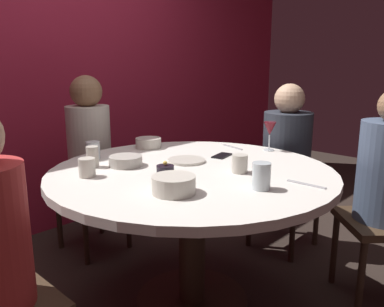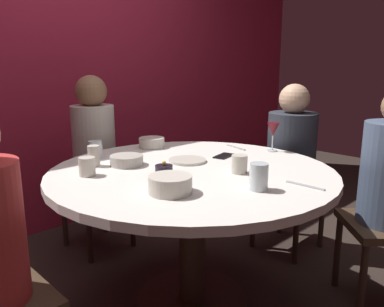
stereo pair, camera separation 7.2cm
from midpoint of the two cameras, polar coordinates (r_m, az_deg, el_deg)
The scene contains 19 objects.
ground_plane at distance 2.27m, azimuth -0.97°, elevation -20.90°, with size 8.00×8.00×0.00m, color #2D231E.
back_wall at distance 3.14m, azimuth -21.82°, elevation 12.69°, with size 6.00×0.10×2.60m, color maroon.
dining_table at distance 2.00m, azimuth -1.04°, elevation -6.22°, with size 1.43×1.43×0.75m.
seated_diner_back at distance 2.69m, azimuth -15.60°, elevation 1.18°, with size 0.40×0.40×1.20m.
seated_diner_right at distance 2.70m, azimuth 13.01°, elevation 0.74°, with size 0.40×0.40×1.14m.
candle_holder at distance 1.79m, azimuth -5.10°, elevation -2.75°, with size 0.08×0.08×0.09m.
wine_glass at distance 2.39m, azimuth 10.51°, elevation 3.44°, with size 0.08×0.08×0.18m.
dinner_plate at distance 2.10m, azimuth -1.83°, elevation -1.04°, with size 0.20×0.20×0.01m, color beige.
cell_phone at distance 2.22m, azimuth 3.49°, elevation -0.32°, with size 0.07×0.14×0.01m, color black.
bowl_serving_large at distance 1.59m, azimuth -4.01°, elevation -4.59°, with size 0.18×0.18×0.07m, color beige.
bowl_salad_center at distance 2.04m, azimuth -10.72°, elevation -1.08°, with size 0.17×0.17×0.05m, color #B2ADA3.
bowl_small_white at distance 2.46m, azimuth -7.26°, elevation 1.55°, with size 0.16×0.16×0.06m, color beige.
cup_near_candle at distance 1.89m, azimuth -16.24°, elevation -2.00°, with size 0.08×0.08×0.09m, color beige.
cup_by_left_diner at distance 1.65m, azimuth 8.92°, elevation -3.29°, with size 0.08×0.08×0.11m, color silver.
cup_by_right_diner at distance 1.89m, azimuth 5.94°, elevation -1.51°, with size 0.08×0.08×0.09m, color beige.
cup_center_front at distance 2.05m, azimuth -15.39°, elevation -0.47°, with size 0.06×0.06×0.11m, color beige.
cup_far_edge at distance 2.24m, azimuth -15.25°, elevation 0.49°, with size 0.08×0.08×0.10m, color silver.
fork_near_plate at distance 2.46m, azimuth 5.13°, elevation 0.94°, with size 0.02×0.18×0.01m, color #B7B7BC.
knife_near_plate at distance 1.76m, azimuth 15.30°, elevation -4.39°, with size 0.02×0.18×0.01m, color #B7B7BC.
Camera 1 is at (-1.37, -1.29, 1.27)m, focal length 36.30 mm.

